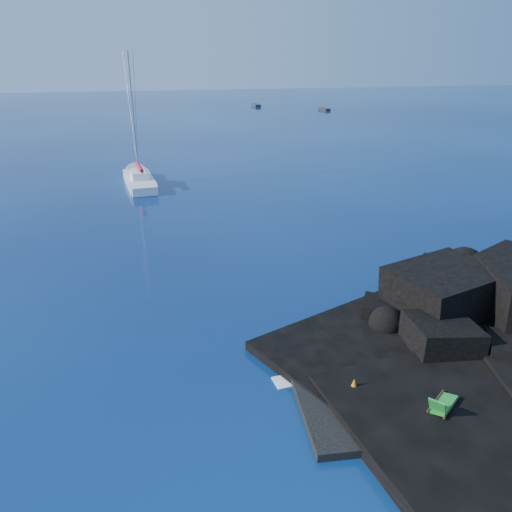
{
  "coord_description": "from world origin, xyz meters",
  "views": [
    {
      "loc": [
        -5.4,
        -14.66,
        13.34
      ],
      "look_at": [
        1.36,
        12.59,
        2.0
      ],
      "focal_mm": 35.0,
      "sensor_mm": 36.0,
      "label": 1
    }
  ],
  "objects": [
    {
      "name": "marker_cone",
      "position": [
        2.66,
        0.97,
        0.66
      ],
      "size": [
        0.42,
        0.42,
        0.62
      ],
      "primitive_type": "cone",
      "rotation": [
        0.0,
        0.0,
        0.03
      ],
      "color": "orange",
      "rests_on": "beach"
    },
    {
      "name": "beach",
      "position": [
        4.5,
        0.5,
        0.0
      ],
      "size": [
        9.08,
        6.86,
        0.7
      ],
      "primitive_type": "cube",
      "rotation": [
        0.0,
        0.0,
        -0.1
      ],
      "color": "black",
      "rests_on": "ground"
    },
    {
      "name": "deck_chair",
      "position": [
        5.51,
        -1.05,
        0.95
      ],
      "size": [
        1.84,
        1.65,
        1.19
      ],
      "primitive_type": null,
      "rotation": [
        0.0,
        0.0,
        0.64
      ],
      "color": "#1C8129",
      "rests_on": "beach"
    },
    {
      "name": "distant_boat_b",
      "position": [
        43.98,
        110.95,
        0.0
      ],
      "size": [
        1.91,
        4.44,
        0.57
      ],
      "primitive_type": "cube",
      "rotation": [
        0.0,
        0.0,
        0.14
      ],
      "color": "#232328",
      "rests_on": "ground"
    },
    {
      "name": "ground",
      "position": [
        0.0,
        0.0,
        0.0
      ],
      "size": [
        400.0,
        400.0,
        0.0
      ],
      "primitive_type": "plane",
      "color": "#030A34",
      "rests_on": "ground"
    },
    {
      "name": "sunbather",
      "position": [
        2.39,
        1.81,
        0.52
      ],
      "size": [
        1.69,
        0.8,
        0.22
      ],
      "primitive_type": null,
      "rotation": [
        0.0,
        0.0,
        -0.25
      ],
      "color": "tan",
      "rests_on": "towel"
    },
    {
      "name": "distant_boat_a",
      "position": [
        29.39,
        125.41,
        0.0
      ],
      "size": [
        1.59,
        4.89,
        0.65
      ],
      "primitive_type": "cube",
      "rotation": [
        0.0,
        0.0,
        0.02
      ],
      "color": "#28292E",
      "rests_on": "ground"
    },
    {
      "name": "surf_foam",
      "position": [
        5.0,
        5.0,
        0.0
      ],
      "size": [
        10.0,
        8.0,
        0.06
      ],
      "primitive_type": null,
      "color": "white",
      "rests_on": "ground"
    },
    {
      "name": "towel",
      "position": [
        2.39,
        1.81,
        0.38
      ],
      "size": [
        2.3,
        1.5,
        0.06
      ],
      "primitive_type": "cube",
      "rotation": [
        0.0,
        0.0,
        -0.25
      ],
      "color": "white",
      "rests_on": "beach"
    },
    {
      "name": "sailboat",
      "position": [
        -4.86,
        40.78,
        0.0
      ],
      "size": [
        3.88,
        13.44,
        13.89
      ],
      "primitive_type": null,
      "rotation": [
        0.0,
        0.0,
        0.08
      ],
      "color": "white",
      "rests_on": "ground"
    }
  ]
}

